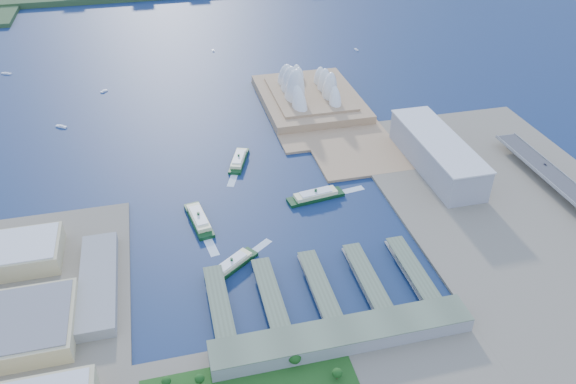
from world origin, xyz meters
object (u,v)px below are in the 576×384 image
object	(u,v)px
opera_house	(310,82)
ferry_a	(199,217)
ferry_c	(232,263)
car_c	(545,164)
ferry_d	(316,194)
toaster_building	(437,153)
ferry_b	(239,158)

from	to	relation	value
opera_house	ferry_a	xyz separation A→B (m)	(-178.34, -235.78, -26.32)
ferry_c	car_c	world-z (taller)	car_c
ferry_a	ferry_d	bearing A→B (deg)	-3.70
car_c	toaster_building	bearing A→B (deg)	158.60
toaster_building	ferry_d	world-z (taller)	toaster_building
ferry_a	ferry_d	xyz separation A→B (m)	(122.37, 11.70, 0.03)
opera_house	ferry_a	world-z (taller)	opera_house
toaster_building	car_c	bearing A→B (deg)	-21.40
ferry_a	ferry_d	world-z (taller)	ferry_d
car_c	ferry_a	bearing A→B (deg)	178.95
ferry_d	car_c	size ratio (longest dim) A/B	13.17
opera_house	ferry_c	world-z (taller)	opera_house
car_c	ferry_c	bearing A→B (deg)	-169.40
toaster_building	ferry_a	world-z (taller)	toaster_building
ferry_c	toaster_building	bearing A→B (deg)	-102.62
ferry_b	ferry_d	xyz separation A→B (m)	(65.33, -91.22, 0.46)
opera_house	car_c	distance (m)	314.30
ferry_a	car_c	xyz separation A→B (m)	(377.34, -6.94, 9.84)
ferry_a	car_c	size ratio (longest dim) A/B	13.09
ferry_b	car_c	distance (m)	338.78
toaster_building	ferry_b	size ratio (longest dim) A/B	2.79
opera_house	ferry_a	distance (m)	296.80
ferry_c	car_c	xyz separation A→B (m)	(356.31, 66.68, 10.41)
opera_house	ferry_c	distance (m)	348.14
ferry_a	car_c	bearing A→B (deg)	-10.21
ferry_c	car_c	size ratio (longest dim) A/B	11.77
opera_house	ferry_a	bearing A→B (deg)	-127.10
ferry_a	ferry_b	xyz separation A→B (m)	(57.04, 102.92, -0.43)
toaster_building	ferry_c	world-z (taller)	toaster_building
opera_house	ferry_c	bearing A→B (deg)	-116.95
car_c	opera_house	bearing A→B (deg)	129.35
opera_house	toaster_building	distance (m)	219.62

